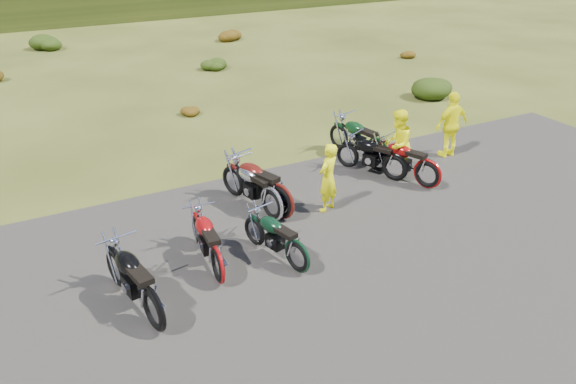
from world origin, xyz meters
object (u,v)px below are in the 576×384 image
motorcycle_7 (376,166)px  person_middle (328,179)px  motorcycle_3 (272,220)px  motorcycle_0 (157,330)px

motorcycle_7 → person_middle: person_middle is taller
motorcycle_3 → motorcycle_0: bearing=114.8°
person_middle → motorcycle_7: bearing=-174.5°
motorcycle_3 → motorcycle_7: bearing=-81.6°
motorcycle_0 → motorcycle_7: (7.07, 3.70, 0.00)m
motorcycle_0 → motorcycle_7: bearing=-72.7°
motorcycle_0 → motorcycle_3: bearing=-64.5°
motorcycle_0 → person_middle: person_middle is taller
motorcycle_3 → person_middle: person_middle is taller
motorcycle_7 → person_middle: (-2.46, -1.50, 0.80)m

